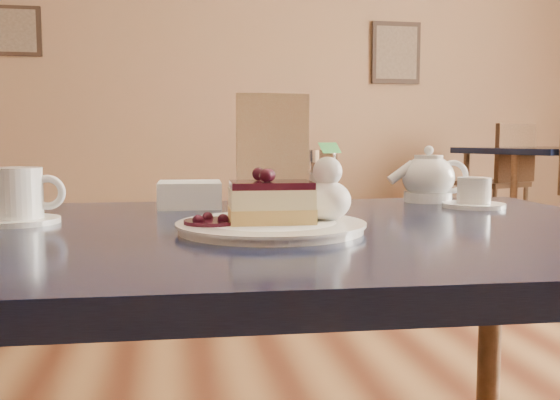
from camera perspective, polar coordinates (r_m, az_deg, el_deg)
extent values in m
cube|color=olive|center=(5.54, -7.72, 12.56)|extent=(8.00, 0.02, 3.00)
cube|color=black|center=(5.67, -23.54, 14.02)|extent=(0.50, 0.03, 0.40)
cube|color=black|center=(5.88, 10.57, 13.09)|extent=(0.45, 0.03, 0.55)
cube|color=black|center=(0.90, -1.20, -3.63)|extent=(1.16, 0.80, 0.04)
cylinder|color=#533422|center=(1.44, 18.51, -14.91)|extent=(0.05, 0.05, 0.67)
cylinder|color=white|center=(0.85, -0.83, -2.49)|extent=(0.25, 0.25, 0.01)
cube|color=#DEAE51|center=(0.85, -0.84, -1.39)|extent=(0.12, 0.08, 0.02)
cube|color=#FAECB1|center=(0.85, -0.84, 0.20)|extent=(0.11, 0.08, 0.03)
cube|color=black|center=(0.84, -0.84, 1.41)|extent=(0.11, 0.08, 0.01)
ellipsoid|color=white|center=(0.87, 4.34, -0.06)|extent=(0.07, 0.07, 0.06)
cylinder|color=black|center=(0.84, -6.25, -2.02)|extent=(0.08, 0.08, 0.01)
cylinder|color=white|center=(1.01, -22.86, -1.76)|extent=(0.12, 0.12, 0.01)
cylinder|color=white|center=(1.01, -22.95, 0.60)|extent=(0.08, 0.08, 0.08)
torus|color=white|center=(1.00, -20.50, 0.65)|extent=(0.05, 0.01, 0.05)
cylinder|color=white|center=(1.20, 17.28, -0.46)|extent=(0.11, 0.11, 0.01)
cylinder|color=white|center=(1.19, 17.32, 0.86)|extent=(0.06, 0.06, 0.05)
ellipsoid|color=white|center=(1.28, 13.39, 1.82)|extent=(0.10, 0.10, 0.09)
cylinder|color=white|center=(1.27, 13.44, 4.07)|extent=(0.06, 0.06, 0.01)
cylinder|color=white|center=(1.25, 10.36, 1.80)|extent=(0.06, 0.02, 0.05)
cube|color=#FFE9B1|center=(1.15, -0.70, 4.55)|extent=(0.13, 0.03, 0.21)
cylinder|color=white|center=(1.22, 3.96, 1.59)|extent=(0.05, 0.05, 0.08)
cylinder|color=silver|center=(1.22, 3.97, 4.04)|extent=(0.06, 0.06, 0.02)
cube|color=white|center=(1.16, -8.25, 0.52)|extent=(0.12, 0.12, 0.05)
cube|color=black|center=(4.78, 23.12, 4.19)|extent=(1.25, 1.13, 0.04)
cylinder|color=#533422|center=(4.30, 20.52, -0.96)|extent=(0.04, 0.04, 0.73)
cylinder|color=#533422|center=(4.87, 16.60, -0.09)|extent=(0.04, 0.04, 0.73)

